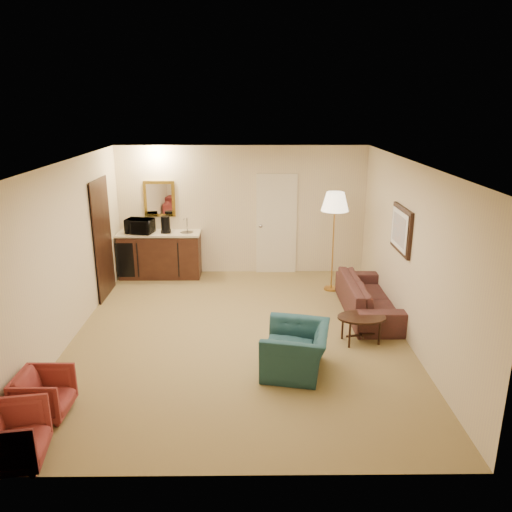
% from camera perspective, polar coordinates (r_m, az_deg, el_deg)
% --- Properties ---
extents(ground, '(6.00, 6.00, 0.00)m').
position_cam_1_polar(ground, '(7.71, -1.92, -9.01)').
color(ground, olive).
rests_on(ground, ground).
extents(room_walls, '(5.02, 6.01, 2.61)m').
position_cam_1_polar(room_walls, '(7.88, -2.63, 4.80)').
color(room_walls, beige).
rests_on(room_walls, ground).
extents(wetbar_cabinet, '(1.64, 0.58, 0.92)m').
position_cam_1_polar(wetbar_cabinet, '(10.24, -10.87, 0.17)').
color(wetbar_cabinet, '#3A1E12').
rests_on(wetbar_cabinet, ground).
extents(sofa, '(0.59, 2.01, 0.78)m').
position_cam_1_polar(sofa, '(8.52, 12.82, -3.96)').
color(sofa, black).
rests_on(sofa, ground).
extents(teal_armchair, '(0.79, 1.04, 0.82)m').
position_cam_1_polar(teal_armchair, '(6.60, 4.59, -9.81)').
color(teal_armchair, '#1B3E45').
rests_on(teal_armchair, ground).
extents(rose_chair_near, '(0.53, 0.57, 0.58)m').
position_cam_1_polar(rose_chair_near, '(6.27, -23.09, -14.10)').
color(rose_chair_near, maroon).
rests_on(rose_chair_near, ground).
extents(rose_chair_far, '(0.68, 0.71, 0.64)m').
position_cam_1_polar(rose_chair_far, '(5.65, -26.26, -17.86)').
color(rose_chair_far, maroon).
rests_on(rose_chair_far, ground).
extents(coffee_table, '(0.79, 0.60, 0.41)m').
position_cam_1_polar(coffee_table, '(7.58, 11.89, -8.17)').
color(coffee_table, black).
rests_on(coffee_table, ground).
extents(floor_lamp, '(0.60, 0.60, 1.87)m').
position_cam_1_polar(floor_lamp, '(9.30, 8.82, 1.60)').
color(floor_lamp, gold).
rests_on(floor_lamp, ground).
extents(waste_bin, '(0.26, 0.26, 0.27)m').
position_cam_1_polar(waste_bin, '(10.18, -7.24, -1.68)').
color(waste_bin, black).
rests_on(waste_bin, ground).
extents(microwave, '(0.57, 0.39, 0.35)m').
position_cam_1_polar(microwave, '(10.11, -13.16, 3.54)').
color(microwave, black).
rests_on(microwave, wetbar_cabinet).
extents(coffee_maker, '(0.21, 0.21, 0.33)m').
position_cam_1_polar(coffee_maker, '(10.04, -10.29, 3.56)').
color(coffee_maker, black).
rests_on(coffee_maker, wetbar_cabinet).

